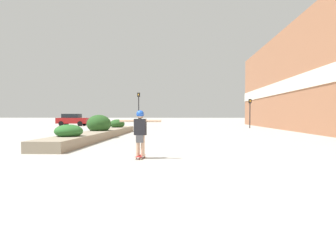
{
  "coord_description": "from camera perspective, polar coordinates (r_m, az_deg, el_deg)",
  "views": [
    {
      "loc": [
        -1.0,
        -3.66,
        1.38
      ],
      "look_at": [
        -1.78,
        12.25,
        0.8
      ],
      "focal_mm": 32.0,
      "sensor_mm": 36.0,
      "label": 1
    }
  ],
  "objects": [
    {
      "name": "ground_plane",
      "position": [
        4.04,
        17.82,
        -18.01
      ],
      "size": [
        300.0,
        300.0,
        0.0
      ],
      "primitive_type": "plane",
      "color": "#A3A099"
    },
    {
      "name": "skateboard",
      "position": [
        9.59,
        -5.29,
        -5.8
      ],
      "size": [
        0.28,
        0.62,
        0.09
      ],
      "rotation": [
        0.0,
        0.0,
        -0.13
      ],
      "color": "maroon",
      "rests_on": "ground_plane"
    },
    {
      "name": "building_wall_right",
      "position": [
        24.79,
        26.05,
        9.53
      ],
      "size": [
        0.67,
        45.89,
        9.38
      ],
      "color": "#9E6647",
      "rests_on": "ground_plane"
    },
    {
      "name": "traffic_light_right",
      "position": [
        32.98,
        15.35,
        3.32
      ],
      "size": [
        0.28,
        0.3,
        3.1
      ],
      "color": "black",
      "rests_on": "ground_plane"
    },
    {
      "name": "car_center_left",
      "position": [
        40.31,
        -17.71,
        1.17
      ],
      "size": [
        3.9,
        1.85,
        1.55
      ],
      "rotation": [
        0.0,
        0.0,
        -1.57
      ],
      "color": "maroon",
      "rests_on": "ground_plane"
    },
    {
      "name": "car_leftmost",
      "position": [
        40.06,
        28.84,
        0.96
      ],
      "size": [
        4.34,
        1.94,
        1.47
      ],
      "rotation": [
        0.0,
        0.0,
        1.57
      ],
      "color": "black",
      "rests_on": "ground_plane"
    },
    {
      "name": "traffic_light_left",
      "position": [
        32.92,
        -5.61,
        4.17
      ],
      "size": [
        0.28,
        0.3,
        3.84
      ],
      "color": "black",
      "rests_on": "ground_plane"
    },
    {
      "name": "skateboarder",
      "position": [
        9.51,
        -5.31,
        -0.43
      ],
      "size": [
        1.35,
        0.27,
        1.44
      ],
      "rotation": [
        0.0,
        0.0,
        -0.13
      ],
      "color": "tan",
      "rests_on": "skateboard"
    },
    {
      "name": "planter_box",
      "position": [
        18.78,
        -12.74,
        -1.01
      ],
      "size": [
        1.53,
        15.55,
        1.4
      ],
      "color": "gray",
      "rests_on": "ground_plane"
    }
  ]
}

